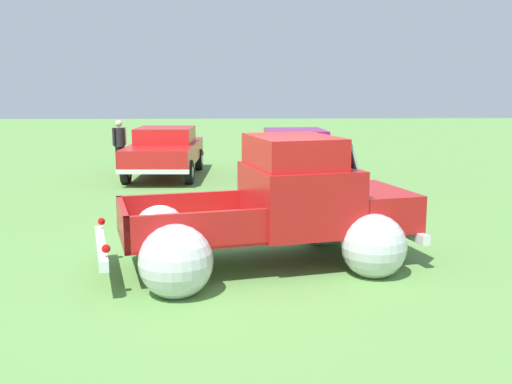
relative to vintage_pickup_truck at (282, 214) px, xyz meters
name	(u,v)px	position (x,y,z in m)	size (l,w,h in m)	color
ground_plane	(257,265)	(-0.38, -0.10, -0.76)	(80.00, 80.00, 0.00)	#609347
vintage_pickup_truck	(282,214)	(0.00, 0.00, 0.00)	(4.95, 3.62, 1.96)	black
show_car_0	(165,150)	(-2.81, 8.88, 0.03)	(2.03, 4.49, 1.43)	black
show_car_1	(296,153)	(0.96, 7.93, 0.03)	(2.15, 4.59, 1.43)	black
spectator_0	(120,142)	(-4.35, 9.99, 0.14)	(0.48, 0.48, 1.59)	black
lane_cone_0	(173,212)	(-1.87, 2.31, -0.45)	(0.36, 0.36, 0.63)	black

